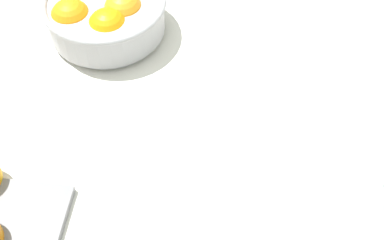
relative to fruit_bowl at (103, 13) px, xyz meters
The scene contains 2 objects.
ground_plane 33.94cm from the fruit_bowl, 56.39° to the right, with size 137.20×107.14×3.00cm, color silver.
fruit_bowl is the anchor object (origin of this frame).
Camera 1 is at (0.15, -53.44, 73.22)cm, focal length 48.91 mm.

